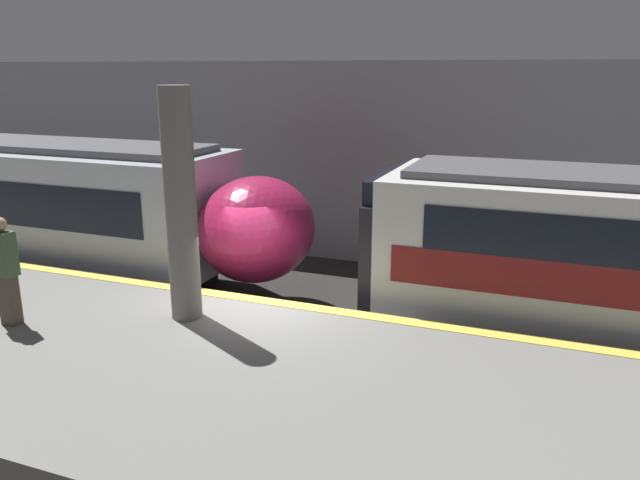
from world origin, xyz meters
name	(u,v)px	position (x,y,z in m)	size (l,w,h in m)	color
ground_plane	(264,355)	(0.00, 0.00, 0.00)	(120.00, 120.00, 0.00)	#282623
platform	(181,395)	(0.00, -2.65, 0.56)	(40.00, 5.31, 1.14)	slate
station_rear_barrier	(366,165)	(0.00, 6.17, 2.65)	(50.00, 0.15, 5.29)	#939399
support_pillar_near	(181,206)	(-0.76, -1.25, 2.99)	(0.50, 0.50, 3.73)	slate
person_waiting	(5,268)	(-3.22, -2.54, 2.07)	(0.38, 0.24, 1.77)	#473D33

